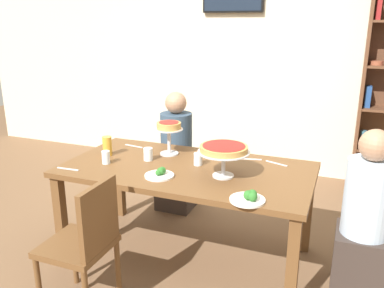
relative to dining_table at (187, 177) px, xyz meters
The scene contains 19 objects.
ground_plane 0.66m from the dining_table, ahead, with size 12.00×12.00×0.00m, color brown.
rear_partition 2.32m from the dining_table, 90.00° to the left, with size 8.00×0.12×2.80m, color beige.
dining_table is the anchor object (origin of this frame).
diner_far_left 0.89m from the dining_table, 118.87° to the left, with size 0.34×0.34×1.15m.
diner_head_east 1.25m from the dining_table, ahead, with size 0.34×0.34×1.15m.
chair_near_left 0.88m from the dining_table, 114.17° to the right, with size 0.40×0.40×0.87m.
deep_dish_pizza_stand 0.41m from the dining_table, 14.97° to the right, with size 0.36×0.36×0.23m.
personal_pizza_stand 0.44m from the dining_table, 137.58° to the left, with size 0.22×0.22×0.27m.
salad_plate_near_diner 0.28m from the dining_table, 113.18° to the right, with size 0.21×0.21×0.07m.
salad_plate_far_diner 0.71m from the dining_table, 35.96° to the right, with size 0.22×0.22×0.07m.
beer_glass_amber_tall 0.72m from the dining_table, behind, with size 0.07×0.07×0.15m, color gold.
water_glass_clear_near 0.16m from the dining_table, 50.70° to the left, with size 0.06×0.06×0.09m, color white.
water_glass_clear_far 0.36m from the dining_table, behind, with size 0.07×0.07×0.10m, color white.
water_glass_clear_spare 0.63m from the dining_table, 165.80° to the right, with size 0.06×0.06×0.10m, color white.
cutlery_fork_near 0.70m from the dining_table, 153.58° to the left, with size 0.18×0.02×0.01m, color silver.
cutlery_knife_near 0.41m from the dining_table, 67.16° to the left, with size 0.18×0.02×0.01m, color silver.
cutlery_fork_far 0.53m from the dining_table, 40.95° to the left, with size 0.18×0.02×0.01m, color silver.
cutlery_knife_far 0.87m from the dining_table, 155.41° to the right, with size 0.18×0.02×0.01m, color silver.
cutlery_spare_fork 0.69m from the dining_table, 27.78° to the left, with size 0.18×0.02×0.01m, color silver.
Camera 1 is at (1.06, -2.58, 1.77)m, focal length 37.64 mm.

